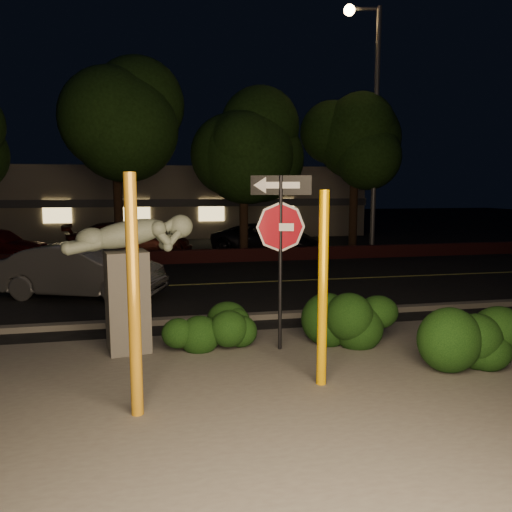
{
  "coord_description": "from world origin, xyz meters",
  "views": [
    {
      "loc": [
        -1.18,
        -7.39,
        2.83
      ],
      "look_at": [
        0.63,
        1.32,
        1.6
      ],
      "focal_mm": 35.0,
      "sensor_mm": 36.0,
      "label": 1
    }
  ],
  "objects": [
    {
      "name": "patio",
      "position": [
        0.0,
        -1.0,
        0.01
      ],
      "size": [
        14.0,
        6.0,
        0.02
      ],
      "primitive_type": "cube",
      "color": "#4C4944",
      "rests_on": "ground"
    },
    {
      "name": "building",
      "position": [
        0.0,
        24.99,
        2.0
      ],
      "size": [
        22.0,
        10.2,
        4.0
      ],
      "color": "#72695B",
      "rests_on": "ground"
    },
    {
      "name": "yellow_pole_right",
      "position": [
        1.14,
        -0.86,
        1.4
      ],
      "size": [
        0.14,
        0.14,
        2.8
      ],
      "primitive_type": "cylinder",
      "color": "#FFB402",
      "rests_on": "ground"
    },
    {
      "name": "tree_far_b",
      "position": [
        -2.5,
        13.2,
        6.05
      ],
      "size": [
        5.2,
        5.2,
        8.41
      ],
      "color": "black",
      "rests_on": "ground"
    },
    {
      "name": "tree_far_d",
      "position": [
        7.5,
        13.3,
        5.42
      ],
      "size": [
        4.4,
        4.4,
        7.42
      ],
      "color": "black",
      "rests_on": "ground"
    },
    {
      "name": "curb",
      "position": [
        0.0,
        2.9,
        0.06
      ],
      "size": [
        80.0,
        0.25,
        0.12
      ],
      "primitive_type": "cube",
      "color": "#4C4944",
      "rests_on": "ground"
    },
    {
      "name": "road",
      "position": [
        0.0,
        7.0,
        0.01
      ],
      "size": [
        80.0,
        8.0,
        0.01
      ],
      "primitive_type": "cube",
      "color": "black",
      "rests_on": "ground"
    },
    {
      "name": "sculpture",
      "position": [
        -1.6,
        1.26,
        1.45
      ],
      "size": [
        2.21,
        0.96,
        2.35
      ],
      "rotation": [
        0.0,
        0.0,
        0.19
      ],
      "color": "#4C4944",
      "rests_on": "ground"
    },
    {
      "name": "silver_sedan",
      "position": [
        -3.02,
        5.94,
        0.69
      ],
      "size": [
        4.46,
        2.86,
        1.39
      ],
      "primitive_type": "imported",
      "rotation": [
        0.0,
        0.0,
        1.21
      ],
      "color": "#9D9DA1",
      "rests_on": "ground"
    },
    {
      "name": "hedge_right",
      "position": [
        2.17,
        0.9,
        0.62
      ],
      "size": [
        2.13,
        1.64,
        1.24
      ],
      "primitive_type": "ellipsoid",
      "rotation": [
        0.0,
        0.0,
        0.38
      ],
      "color": "black",
      "rests_on": "ground"
    },
    {
      "name": "yellow_pole_left",
      "position": [
        -1.43,
        -1.32,
        1.5
      ],
      "size": [
        0.15,
        0.15,
        3.01
      ],
      "primitive_type": "cylinder",
      "color": "orange",
      "rests_on": "ground"
    },
    {
      "name": "lane_marking",
      "position": [
        0.0,
        7.0,
        0.02
      ],
      "size": [
        80.0,
        0.12,
        0.0
      ],
      "primitive_type": "cube",
      "color": "#AFAF46",
      "rests_on": "road"
    },
    {
      "name": "parked_car_darkred",
      "position": [
        -2.1,
        13.01,
        0.72
      ],
      "size": [
        5.19,
        2.57,
        1.45
      ],
      "primitive_type": "imported",
      "rotation": [
        0.0,
        0.0,
        1.68
      ],
      "color": "#41150E",
      "rests_on": "ground"
    },
    {
      "name": "tree_far_c",
      "position": [
        2.5,
        12.8,
        5.66
      ],
      "size": [
        4.8,
        4.8,
        7.84
      ],
      "color": "black",
      "rests_on": "ground"
    },
    {
      "name": "parking_lot",
      "position": [
        0.0,
        17.0,
        0.01
      ],
      "size": [
        40.0,
        12.0,
        0.01
      ],
      "primitive_type": "cube",
      "color": "black",
      "rests_on": "ground"
    },
    {
      "name": "parked_car_dark",
      "position": [
        3.59,
        13.61,
        0.64
      ],
      "size": [
        5.06,
        3.91,
        1.28
      ],
      "primitive_type": "imported",
      "rotation": [
        0.0,
        0.0,
        1.12
      ],
      "color": "black",
      "rests_on": "ground"
    },
    {
      "name": "hedge_far_right",
      "position": [
        3.69,
        -0.5,
        0.57
      ],
      "size": [
        1.7,
        1.13,
        1.13
      ],
      "primitive_type": "ellipsoid",
      "rotation": [
        0.0,
        0.0,
        0.07
      ],
      "color": "black",
      "rests_on": "ground"
    },
    {
      "name": "streetlight",
      "position": [
        7.83,
        12.52,
        6.05
      ],
      "size": [
        1.51,
        0.58,
        10.17
      ],
      "rotation": [
        0.0,
        0.0,
        -0.22
      ],
      "color": "#4C4B50",
      "rests_on": "ground"
    },
    {
      "name": "hedge_center",
      "position": [
        -0.21,
        1.17,
        0.47
      ],
      "size": [
        1.94,
        1.25,
        0.93
      ],
      "primitive_type": "ellipsoid",
      "rotation": [
        0.0,
        0.0,
        -0.25
      ],
      "color": "black",
      "rests_on": "ground"
    },
    {
      "name": "signpost",
      "position": [
        0.95,
        0.78,
        2.15
      ],
      "size": [
        0.97,
        0.37,
        3.03
      ],
      "rotation": [
        0.0,
        0.0,
        -0.35
      ],
      "color": "black",
      "rests_on": "ground"
    },
    {
      "name": "brick_wall",
      "position": [
        0.0,
        11.3,
        0.25
      ],
      "size": [
        40.0,
        0.35,
        0.5
      ],
      "primitive_type": "cube",
      "color": "#451617",
      "rests_on": "ground"
    },
    {
      "name": "ground",
      "position": [
        0.0,
        10.0,
        0.0
      ],
      "size": [
        90.0,
        90.0,
        0.0
      ],
      "primitive_type": "plane",
      "color": "black",
      "rests_on": "ground"
    }
  ]
}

